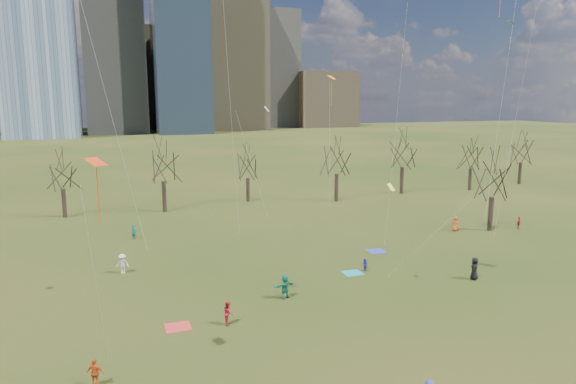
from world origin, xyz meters
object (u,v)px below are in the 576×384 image
object	(u,v)px
person_2	(228,313)
blanket_teal	(353,273)
blanket_navy	(376,251)
blanket_crimson	(178,327)
person_4	(95,373)

from	to	relation	value
person_2	blanket_teal	bearing A→B (deg)	-53.09
blanket_teal	blanket_navy	size ratio (longest dim) A/B	1.00
blanket_teal	blanket_navy	bearing A→B (deg)	44.16
blanket_teal	person_2	distance (m)	13.65
blanket_crimson	blanket_teal	bearing A→B (deg)	19.96
blanket_crimson	person_4	bearing A→B (deg)	-131.18
blanket_teal	person_4	world-z (taller)	person_4
blanket_crimson	person_4	size ratio (longest dim) A/B	1.07
blanket_navy	person_4	distance (m)	29.86
blanket_navy	blanket_teal	bearing A→B (deg)	-135.84
blanket_navy	person_2	distance (m)	20.44
person_4	blanket_navy	bearing A→B (deg)	-121.50
blanket_teal	person_4	xyz separation A→B (m)	(-20.18, -11.14, 0.73)
blanket_teal	blanket_crimson	size ratio (longest dim) A/B	1.00
blanket_crimson	person_4	distance (m)	7.46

